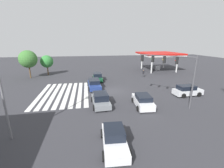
% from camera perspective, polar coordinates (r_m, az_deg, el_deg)
% --- Properties ---
extents(ground_plane, '(122.35, 122.35, 0.00)m').
position_cam_1_polar(ground_plane, '(24.12, -0.00, -2.62)').
color(ground_plane, '#333338').
extents(crosswalk_markings, '(11.53, 7.25, 0.01)m').
position_cam_1_polar(crosswalk_markings, '(24.08, -17.80, -3.44)').
color(crosswalk_markings, silver).
rests_on(crosswalk_markings, ground_plane).
extents(traffic_signal_mast, '(4.87, 4.87, 6.24)m').
position_cam_1_polar(traffic_signal_mast, '(19.42, 21.59, 6.19)').
color(traffic_signal_mast, '#47474C').
rests_on(traffic_signal_mast, ground_plane).
extents(car_0, '(4.37, 2.33, 1.55)m').
position_cam_1_polar(car_0, '(18.71, -4.33, -5.92)').
color(car_0, gray).
rests_on(car_0, ground_plane).
extents(car_1, '(4.19, 2.10, 1.58)m').
position_cam_1_polar(car_1, '(30.30, -5.53, 2.64)').
color(car_1, '#144728').
rests_on(car_1, ground_plane).
extents(car_2, '(4.21, 2.12, 1.48)m').
position_cam_1_polar(car_2, '(11.91, 0.84, -20.08)').
color(car_2, silver).
rests_on(car_2, ground_plane).
extents(car_3, '(4.29, 2.28, 1.50)m').
position_cam_1_polar(car_3, '(18.71, 11.65, -6.25)').
color(car_3, silver).
rests_on(car_3, ground_plane).
extents(car_4, '(2.11, 4.20, 1.54)m').
position_cam_1_polar(car_4, '(24.54, 26.72, -2.24)').
color(car_4, silver).
rests_on(car_4, ground_plane).
extents(car_5, '(4.95, 2.32, 1.50)m').
position_cam_1_polar(car_5, '(25.54, -6.79, 0.03)').
color(car_5, navy).
rests_on(car_5, ground_plane).
extents(gas_station_canopy, '(9.93, 9.93, 4.80)m').
position_cam_1_polar(gas_station_canopy, '(42.71, 17.47, 10.71)').
color(gas_station_canopy, silver).
rests_on(gas_station_canopy, ground_plane).
extents(pedestrian, '(0.41, 0.41, 1.61)m').
position_cam_1_polar(pedestrian, '(33.98, 11.85, 4.08)').
color(pedestrian, '#38383D').
rests_on(pedestrian, ground_plane).
extents(tree_corner_a, '(2.86, 2.86, 4.63)m').
position_cam_1_polar(tree_corner_a, '(38.13, -23.59, 7.85)').
color(tree_corner_a, brown).
rests_on(tree_corner_a, ground_plane).
extents(tree_corner_c, '(3.66, 3.66, 5.93)m').
position_cam_1_polar(tree_corner_c, '(36.44, -29.35, 8.27)').
color(tree_corner_c, brown).
rests_on(tree_corner_c, ground_plane).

